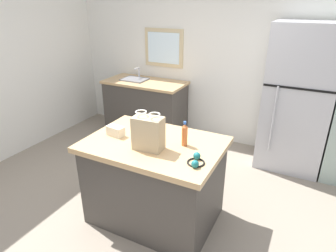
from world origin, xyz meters
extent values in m
plane|color=gray|center=(0.00, 0.00, 0.00)|extent=(6.15, 6.15, 0.00)
cube|color=silver|center=(0.00, 2.23, 1.30)|extent=(5.13, 0.10, 2.60)
cube|color=#CCB78C|center=(-0.98, 2.18, 1.41)|extent=(0.68, 0.04, 0.60)
cube|color=white|center=(-0.98, 2.16, 1.41)|extent=(0.56, 0.02, 0.48)
cube|color=#423D38|center=(0.01, 0.06, 0.41)|extent=(1.22, 0.83, 0.83)
cube|color=tan|center=(0.01, 0.06, 0.85)|extent=(1.30, 0.91, 0.05)
cube|color=#B7B7BC|center=(1.12, 1.84, 0.95)|extent=(0.80, 0.63, 1.89)
cube|color=black|center=(1.12, 1.52, 1.17)|extent=(0.79, 0.01, 0.02)
cylinder|color=#B7B7BC|center=(0.90, 1.49, 0.76)|extent=(0.02, 0.02, 0.85)
cube|color=#423D38|center=(-1.17, 1.85, 0.44)|extent=(1.28, 0.61, 0.87)
cube|color=tan|center=(-1.17, 1.85, 0.89)|extent=(1.32, 0.65, 0.04)
cube|color=slate|center=(-1.36, 1.85, 0.86)|extent=(0.40, 0.32, 0.14)
cylinder|color=#B7B7BC|center=(-1.36, 1.99, 1.00)|extent=(0.03, 0.03, 0.18)
cylinder|color=#B7B7BC|center=(-1.36, 1.92, 1.09)|extent=(0.02, 0.14, 0.02)
cube|color=tan|center=(0.03, -0.07, 1.03)|extent=(0.28, 0.17, 0.31)
torus|color=white|center=(-0.04, -0.07, 1.23)|extent=(0.11, 0.11, 0.01)
torus|color=white|center=(0.10, -0.07, 1.23)|extent=(0.11, 0.11, 0.01)
cube|color=beige|center=(-0.40, 0.02, 0.93)|extent=(0.19, 0.11, 0.10)
cylinder|color=#C66633|center=(0.29, 0.14, 0.97)|extent=(0.05, 0.05, 0.18)
cone|color=#C66633|center=(0.29, 0.14, 1.08)|extent=(0.05, 0.05, 0.03)
cylinder|color=blue|center=(0.29, 0.14, 1.11)|extent=(0.02, 0.02, 0.02)
torus|color=black|center=(0.51, -0.12, 0.89)|extent=(0.18, 0.18, 0.01)
sphere|color=#19666B|center=(0.53, -0.18, 0.91)|extent=(0.06, 0.06, 0.06)
sphere|color=#19666B|center=(0.49, -0.05, 0.91)|extent=(0.06, 0.06, 0.06)
camera|label=1|loc=(1.25, -2.08, 2.12)|focal=31.15mm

